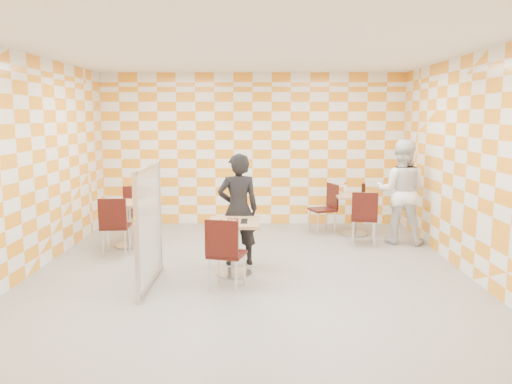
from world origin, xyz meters
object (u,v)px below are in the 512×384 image
Objects in this scene: man_white at (401,192)px; empty_table at (129,216)px; sport_bottle at (345,188)px; chair_second_side at (327,204)px; partition at (149,225)px; second_table at (355,207)px; soda_bottle at (363,189)px; main_table at (234,238)px; chair_main_front at (225,249)px; chair_empty_near at (114,222)px; man_dark at (238,209)px; chair_second_front at (364,214)px; chair_empty_far at (136,208)px.

empty_table is at bearing 19.78° from man_white.
sport_bottle is (3.76, 1.00, 0.33)m from empty_table.
partition is at bearing -132.14° from chair_second_side.
second_table and empty_table have the same top height.
sport_bottle is 0.87× the size of soda_bottle.
main_table is 1.00× the size of second_table.
empty_table is at bearing 128.91° from chair_main_front.
chair_empty_near is at bearing -157.12° from sport_bottle.
chair_main_front is (-2.16, -3.02, 0.04)m from second_table.
man_dark is 7.11× the size of soda_bottle.
chair_empty_near is at bearing 139.39° from chair_main_front.
soda_bottle is at bearing 52.49° from chair_main_front.
man_dark is (0.04, 0.50, 0.31)m from main_table.
partition is 0.87× the size of man_white.
chair_second_front reaches higher than empty_table.
chair_second_side is 3.83m from chair_empty_near.
soda_bottle is at bearing -10.71° from chair_second_side.
man_white is at bearing 32.95° from main_table.
man_white is at bearing -41.04° from sport_bottle.
chair_main_front is 3.76m from man_white.
sport_bottle is at bearing 44.86° from partition.
man_white is (4.65, 0.90, 0.34)m from chair_empty_near.
sport_bottle reaches higher than empty_table.
chair_empty_near is 0.57× the size of man_dark.
chair_empty_far is at bearing 107.69° from partition.
soda_bottle is (3.28, 2.80, 0.06)m from partition.
empty_table is at bearing -179.47° from chair_second_front.
empty_table is 3.26× the size of soda_bottle.
chair_empty_far is at bearing -176.19° from soda_bottle.
second_table is 1.00× the size of empty_table.
second_table is at bearing 48.39° from main_table.
chair_main_front reaches higher than second_table.
partition is at bearing -147.54° from chair_second_front.
man_dark is (1.09, 0.95, 0.03)m from partition.
man_dark reaches higher than chair_empty_near.
chair_main_front is at bearing -40.61° from chair_empty_near.
sport_bottle reaches higher than second_table.
chair_main_front is 1.02m from partition.
man_dark reaches higher than empty_table.
chair_empty_far is 4.63m from man_white.
main_table is 0.81× the size of chair_empty_near.
chair_second_front is at bearing 36.31° from main_table.
chair_second_side is 1.00× the size of chair_empty_far.
partition is at bearing -72.31° from chair_empty_far.
man_dark is at bearing -139.91° from soda_bottle.
second_table is 4.21m from partition.
chair_main_front is at bearing -12.20° from partition.
chair_empty_near is at bearing -96.10° from empty_table.
second_table is at bearing 54.35° from chair_main_front.
chair_empty_near is at bearing -91.99° from chair_empty_far.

